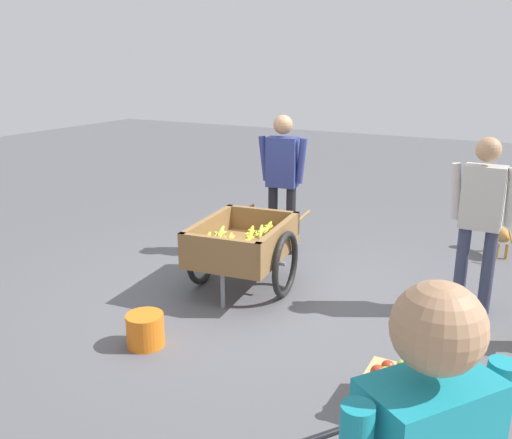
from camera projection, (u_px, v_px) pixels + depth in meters
ground_plane at (265, 297)px, 5.24m from camera, size 24.00×24.00×0.00m
fruit_cart at (243, 247)px, 5.31m from camera, size 1.72×1.01×0.72m
vendor_person at (282, 172)px, 6.19m from camera, size 0.24×0.57×1.60m
dog at (497, 232)px, 6.32m from camera, size 0.60×0.40×0.40m
plastic_bucket at (145, 330)px, 4.32m from camera, size 0.30×0.30×0.26m
apple_crate at (387, 390)px, 3.54m from camera, size 0.44×0.32×0.32m
bystander_person at (481, 211)px, 4.71m from camera, size 0.21×0.55×1.57m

